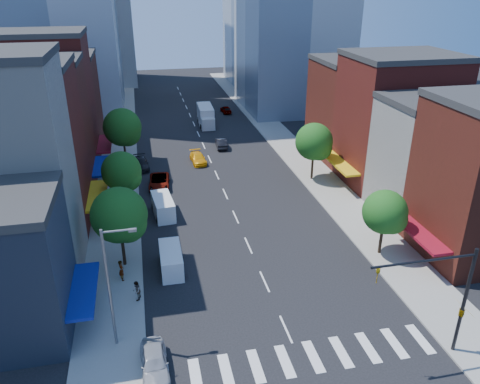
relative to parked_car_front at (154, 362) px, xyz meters
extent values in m
plane|color=black|center=(9.50, 2.00, -0.74)|extent=(220.00, 220.00, 0.00)
cube|color=gray|center=(-3.00, 42.00, -0.66)|extent=(5.00, 120.00, 0.15)
cube|color=gray|center=(22.00, 42.00, -0.66)|extent=(5.00, 120.00, 0.15)
cube|color=silver|center=(9.50, -1.00, -0.73)|extent=(19.00, 3.00, 0.01)
cube|color=maroon|center=(-11.50, 22.50, 7.26)|extent=(12.00, 9.00, 16.00)
cube|color=#562015|center=(-11.50, 31.00, 6.76)|extent=(12.00, 8.00, 15.00)
cube|color=maroon|center=(-11.50, 39.50, 7.76)|extent=(12.00, 9.00, 17.00)
cube|color=#562015|center=(-11.50, 49.00, 5.76)|extent=(12.00, 10.00, 13.00)
cube|color=#B3AFA5|center=(30.50, 17.00, 5.26)|extent=(12.00, 8.00, 12.00)
cube|color=maroon|center=(30.50, 26.00, 6.76)|extent=(12.00, 10.00, 15.00)
cube|color=#562015|center=(30.50, 36.00, 5.76)|extent=(12.00, 10.00, 13.00)
cylinder|color=black|center=(20.00, -2.50, 3.41)|extent=(0.24, 0.24, 8.00)
cylinder|color=black|center=(16.50, -2.50, 7.01)|extent=(7.00, 0.16, 0.16)
imported|color=gold|center=(13.50, -2.50, 6.41)|extent=(0.22, 0.18, 1.10)
imported|color=gold|center=(20.00, -2.50, 2.61)|extent=(0.48, 2.24, 0.90)
cylinder|color=slate|center=(-2.50, 3.00, 3.91)|extent=(0.20, 0.20, 9.00)
cylinder|color=slate|center=(-1.50, 3.00, 8.21)|extent=(2.00, 0.14, 0.14)
cube|color=slate|center=(-0.60, 3.00, 8.16)|extent=(0.50, 0.25, 0.18)
cylinder|color=black|center=(-2.00, 13.00, 1.37)|extent=(0.28, 0.28, 3.92)
sphere|color=#184C15|center=(-2.00, 13.00, 4.31)|extent=(4.80, 4.80, 4.80)
sphere|color=#184C15|center=(-1.40, 12.70, 3.61)|extent=(3.36, 3.36, 3.36)
cylinder|color=black|center=(-2.00, 24.00, 1.23)|extent=(0.28, 0.28, 3.64)
sphere|color=#184C15|center=(-2.00, 24.00, 3.96)|extent=(4.20, 4.20, 4.20)
sphere|color=#184C15|center=(-1.40, 23.70, 3.31)|extent=(2.94, 2.94, 2.94)
cylinder|color=black|center=(-2.00, 38.00, 1.51)|extent=(0.28, 0.28, 4.20)
sphere|color=#184C15|center=(-2.00, 38.00, 4.66)|extent=(5.00, 5.00, 5.00)
sphere|color=#184C15|center=(-1.40, 37.70, 3.91)|extent=(3.50, 3.50, 3.50)
cylinder|color=black|center=(21.00, 10.00, 1.09)|extent=(0.28, 0.28, 3.36)
sphere|color=#184C15|center=(21.00, 10.00, 3.61)|extent=(4.00, 4.00, 4.00)
sphere|color=#184C15|center=(21.60, 9.70, 3.01)|extent=(2.80, 2.80, 2.80)
cylinder|color=black|center=(21.00, 28.00, 1.37)|extent=(0.28, 0.28, 3.92)
sphere|color=#184C15|center=(21.00, 28.00, 4.31)|extent=(4.60, 4.60, 4.60)
sphere|color=#184C15|center=(21.60, 27.70, 3.61)|extent=(3.22, 3.22, 3.22)
imported|color=#A6A6AA|center=(0.00, 0.00, 0.00)|extent=(1.89, 4.38, 1.47)
imported|color=black|center=(2.00, 22.35, -0.07)|extent=(1.76, 4.14, 1.33)
imported|color=#999999|center=(2.00, 29.66, -0.02)|extent=(2.82, 5.36, 1.44)
imported|color=black|center=(0.00, 36.48, -0.06)|extent=(2.26, 4.79, 1.35)
cube|color=white|center=(2.00, 11.53, 0.23)|extent=(1.85, 4.59, 1.92)
cube|color=black|center=(2.00, 9.79, 0.50)|extent=(1.70, 0.92, 0.82)
cylinder|color=black|center=(1.17, 9.97, -0.42)|extent=(0.23, 0.70, 0.70)
cylinder|color=black|center=(2.82, 9.97, -0.42)|extent=(0.23, 0.70, 0.70)
cylinder|color=black|center=(1.18, 13.09, -0.42)|extent=(0.23, 0.70, 0.70)
cylinder|color=black|center=(2.83, 13.08, -0.42)|extent=(0.23, 0.70, 0.70)
cube|color=white|center=(2.00, 22.11, 0.28)|extent=(2.38, 4.98, 2.02)
cube|color=black|center=(2.17, 20.29, 0.56)|extent=(1.87, 1.13, 0.87)
cylinder|color=black|center=(1.29, 20.39, -0.40)|extent=(0.31, 0.75, 0.73)
cylinder|color=black|center=(3.02, 20.56, -0.40)|extent=(0.31, 0.75, 0.73)
cylinder|color=black|center=(0.98, 23.66, -0.40)|extent=(0.31, 0.75, 0.73)
cylinder|color=black|center=(2.71, 23.82, -0.40)|extent=(0.31, 0.75, 0.73)
imported|color=#F8AA0D|center=(7.73, 36.98, -0.08)|extent=(2.10, 4.64, 1.32)
imported|color=black|center=(11.99, 42.61, -0.03)|extent=(1.76, 4.38, 1.41)
imported|color=#999999|center=(16.36, 62.14, -0.08)|extent=(1.74, 3.93, 1.32)
cube|color=silver|center=(11.53, 55.56, 0.86)|extent=(2.62, 6.57, 3.19)
cube|color=silver|center=(11.40, 51.77, 0.36)|extent=(2.26, 1.87, 2.00)
cylinder|color=black|center=(10.33, 52.61, -0.29)|extent=(0.33, 0.91, 0.90)
cylinder|color=black|center=(12.53, 52.53, -0.29)|extent=(0.33, 0.91, 0.90)
cylinder|color=black|center=(10.49, 57.10, -0.29)|extent=(0.33, 0.91, 0.90)
cylinder|color=black|center=(12.68, 57.02, -0.29)|extent=(0.33, 0.91, 0.90)
imported|color=#999999|center=(-2.18, 10.64, 0.34)|extent=(0.60, 0.77, 1.86)
imported|color=#999999|center=(-1.00, 7.62, 0.24)|extent=(0.79, 0.92, 1.65)
camera|label=1|loc=(0.56, -23.45, 22.50)|focal=35.00mm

